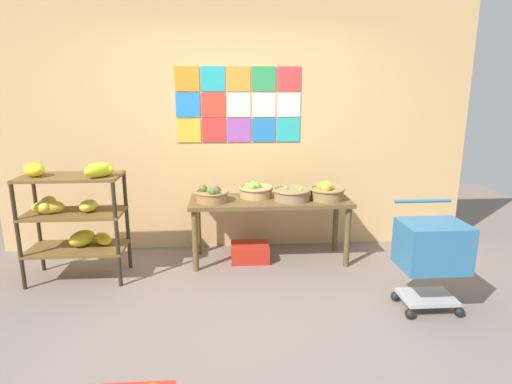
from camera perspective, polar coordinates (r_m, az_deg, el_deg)
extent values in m
plane|color=#74665E|center=(3.36, -1.61, -17.69)|extent=(9.44, 9.44, 0.00)
cube|color=tan|center=(4.64, -2.71, 8.84)|extent=(5.19, 0.06, 2.73)
cube|color=orange|center=(4.60, -9.38, 14.95)|extent=(0.25, 0.01, 0.25)
cube|color=#25A6AE|center=(4.59, -5.90, 15.06)|extent=(0.25, 0.01, 0.25)
cube|color=orange|center=(4.59, -2.41, 15.12)|extent=(0.25, 0.01, 0.25)
cube|color=#2E934F|center=(4.61, 1.07, 15.12)|extent=(0.25, 0.01, 0.25)
cube|color=#E33838|center=(4.64, 4.51, 15.07)|extent=(0.25, 0.01, 0.25)
cube|color=#257ED2|center=(4.61, -9.25, 11.59)|extent=(0.25, 0.01, 0.25)
cube|color=red|center=(4.59, -5.82, 11.69)|extent=(0.25, 0.01, 0.25)
cube|color=silver|center=(4.59, -2.38, 11.75)|extent=(0.25, 0.01, 0.25)
cube|color=silver|center=(4.61, 1.06, 11.76)|extent=(0.25, 0.01, 0.25)
cube|color=white|center=(4.64, 4.45, 11.74)|extent=(0.25, 0.01, 0.25)
cube|color=gold|center=(4.62, -9.13, 8.24)|extent=(0.25, 0.01, 0.25)
cube|color=red|center=(4.61, -5.74, 8.33)|extent=(0.25, 0.01, 0.25)
cube|color=#9B4EAF|center=(4.61, -2.34, 8.39)|extent=(0.25, 0.01, 0.25)
cube|color=blue|center=(4.62, 1.04, 8.41)|extent=(0.25, 0.01, 0.25)
cube|color=#28ACAB|center=(4.66, 4.39, 8.41)|extent=(0.25, 0.01, 0.25)
cylinder|color=#2E2518|center=(4.25, -29.61, -5.29)|extent=(0.04, 0.04, 1.00)
cylinder|color=#2E2518|center=(3.96, -18.39, -5.47)|extent=(0.04, 0.04, 1.00)
cylinder|color=#2E2518|center=(4.61, -27.48, -3.68)|extent=(0.04, 0.04, 1.00)
cylinder|color=#2E2518|center=(4.34, -17.10, -3.72)|extent=(0.04, 0.04, 1.00)
cube|color=brown|center=(4.33, -23.03, -7.06)|extent=(0.89, 0.45, 0.03)
ellipsoid|color=yellow|center=(4.33, -22.54, -5.81)|extent=(0.29, 0.30, 0.15)
ellipsoid|color=yellow|center=(4.31, -20.05, -5.98)|extent=(0.26, 0.29, 0.11)
cube|color=brown|center=(4.23, -23.46, -2.68)|extent=(0.89, 0.45, 0.02)
ellipsoid|color=yellow|center=(4.18, -21.80, -1.75)|extent=(0.19, 0.23, 0.11)
ellipsoid|color=gold|center=(4.32, -26.40, -1.50)|extent=(0.19, 0.32, 0.14)
ellipsoid|color=yellow|center=(4.26, -26.41, -1.85)|extent=(0.30, 0.16, 0.12)
cube|color=brown|center=(4.16, -23.91, 1.89)|extent=(0.89, 0.45, 0.02)
ellipsoid|color=yellow|center=(4.01, -20.29, 2.87)|extent=(0.26, 0.17, 0.12)
ellipsoid|color=yellow|center=(3.95, -20.54, 2.81)|extent=(0.29, 0.29, 0.13)
ellipsoid|color=yellow|center=(4.23, -27.92, 2.70)|extent=(0.27, 0.27, 0.13)
cube|color=brown|center=(4.32, 1.92, -1.22)|extent=(1.64, 0.58, 0.04)
cylinder|color=brown|center=(4.18, -8.25, -6.60)|extent=(0.06, 0.06, 0.62)
cylinder|color=brown|center=(4.34, 12.29, -6.01)|extent=(0.06, 0.06, 0.62)
cylinder|color=brown|center=(4.62, -7.87, -4.63)|extent=(0.06, 0.06, 0.62)
cylinder|color=brown|center=(4.76, 10.75, -4.18)|extent=(0.06, 0.06, 0.62)
cylinder|color=tan|center=(4.38, -0.01, -0.05)|extent=(0.33, 0.33, 0.10)
torus|color=tan|center=(4.37, -0.01, 0.59)|extent=(0.36, 0.36, 0.03)
sphere|color=#6FBC3B|center=(4.32, -0.51, 0.69)|extent=(0.08, 0.08, 0.08)
sphere|color=#6CBC46|center=(4.36, -0.01, 0.68)|extent=(0.07, 0.07, 0.07)
sphere|color=#6EBF43|center=(4.47, -0.34, 1.07)|extent=(0.07, 0.07, 0.07)
sphere|color=#7CB83E|center=(4.35, -1.08, 0.67)|extent=(0.08, 0.08, 0.08)
sphere|color=#6BB249|center=(4.37, 0.17, 0.73)|extent=(0.08, 0.08, 0.08)
sphere|color=#72AD3D|center=(4.36, 0.06, 0.82)|extent=(0.09, 0.09, 0.09)
cylinder|color=olive|center=(4.34, 9.61, -0.30)|extent=(0.33, 0.33, 0.11)
torus|color=olive|center=(4.32, 9.64, 0.41)|extent=(0.36, 0.36, 0.03)
sphere|color=gold|center=(4.34, 9.29, 0.72)|extent=(0.08, 0.08, 0.08)
sphere|color=gold|center=(4.31, 9.72, 0.59)|extent=(0.08, 0.08, 0.08)
sphere|color=gold|center=(4.34, 9.56, 0.85)|extent=(0.11, 0.11, 0.11)
sphere|color=gold|center=(4.37, 8.77, 0.87)|extent=(0.09, 0.09, 0.09)
sphere|color=gold|center=(4.25, 9.44, 0.49)|extent=(0.10, 0.10, 0.10)
sphere|color=gold|center=(4.32, 9.78, 0.70)|extent=(0.10, 0.10, 0.10)
cylinder|color=olive|center=(4.27, 4.87, -0.42)|extent=(0.36, 0.36, 0.10)
torus|color=olive|center=(4.26, 4.88, 0.27)|extent=(0.39, 0.39, 0.03)
sphere|color=#7BC53B|center=(4.34, 5.68, 0.64)|extent=(0.05, 0.05, 0.05)
sphere|color=#80D136|center=(4.25, 6.04, 0.30)|extent=(0.05, 0.05, 0.05)
sphere|color=#87CF31|center=(4.30, 4.07, 0.54)|extent=(0.05, 0.05, 0.05)
cylinder|color=#9A6F41|center=(4.23, -5.98, -0.64)|extent=(0.31, 0.31, 0.10)
torus|color=olive|center=(4.22, -5.99, 0.00)|extent=(0.34, 0.34, 0.02)
sphere|color=#525B22|center=(4.26, -7.20, 0.42)|extent=(0.09, 0.09, 0.09)
sphere|color=#537138|center=(4.22, -6.30, 0.19)|extent=(0.07, 0.07, 0.07)
sphere|color=#426125|center=(4.28, -5.36, 0.35)|extent=(0.07, 0.07, 0.07)
sphere|color=#4E6437|center=(4.13, -5.58, -0.05)|extent=(0.09, 0.09, 0.09)
sphere|color=#407232|center=(4.22, -5.43, 0.14)|extent=(0.07, 0.07, 0.07)
sphere|color=#495A2E|center=(4.11, -5.90, -0.05)|extent=(0.08, 0.08, 0.08)
cube|color=red|center=(4.48, -0.83, -8.19)|extent=(0.40, 0.32, 0.17)
sphere|color=black|center=(3.64, 20.19, -15.26)|extent=(0.08, 0.08, 0.08)
sphere|color=black|center=(3.81, 25.90, -14.44)|extent=(0.08, 0.08, 0.08)
sphere|color=black|center=(3.87, 18.41, -13.29)|extent=(0.08, 0.08, 0.08)
sphere|color=black|center=(4.04, 23.83, -12.63)|extent=(0.08, 0.08, 0.08)
cube|color=#A5A8AD|center=(3.81, 22.20, -13.08)|extent=(0.42, 0.31, 0.03)
cube|color=teal|center=(3.64, 22.83, -6.72)|extent=(0.50, 0.39, 0.37)
cylinder|color=teal|center=(3.74, 21.73, -1.15)|extent=(0.48, 0.03, 0.03)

